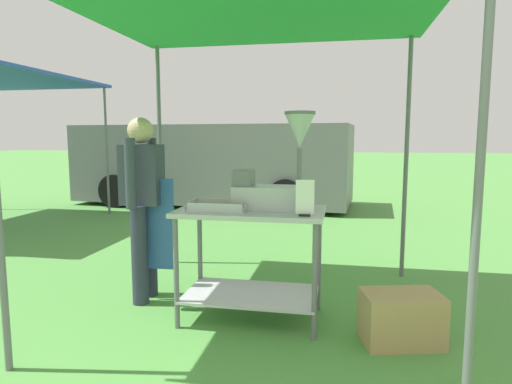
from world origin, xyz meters
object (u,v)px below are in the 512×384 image
donut_tray (218,207)px  donut_fryer (277,176)px  vendor (143,199)px  supply_crate (401,318)px  donut_cart (251,242)px  stall_canopy (253,11)px  van_grey (214,164)px  menu_sign (305,201)px

donut_tray → donut_fryer: 0.51m
vendor → supply_crate: size_ratio=2.69×
donut_cart → donut_tray: size_ratio=2.54×
donut_cart → donut_fryer: (0.20, 0.02, 0.52)m
stall_canopy → van_grey: bearing=109.5°
van_grey → vendor: bearing=-79.8°
donut_fryer → supply_crate: donut_fryer is taller
donut_cart → menu_sign: (0.44, -0.23, 0.37)m
stall_canopy → menu_sign: bearing=-37.3°
stall_canopy → donut_cart: stall_canopy is taller
stall_canopy → donut_cart: size_ratio=2.52×
stall_canopy → donut_cart: (0.00, -0.10, -1.76)m
stall_canopy → supply_crate: bearing=-15.8°
stall_canopy → donut_fryer: (0.20, -0.08, -1.24)m
donut_tray → supply_crate: size_ratio=0.75×
donut_tray → donut_fryer: bearing=16.8°
donut_tray → menu_sign: 0.68m
donut_cart → van_grey: (-2.01, 5.77, 0.25)m
donut_cart → menu_sign: menu_sign is taller
supply_crate → van_grey: size_ratio=0.10×
donut_fryer → supply_crate: 1.35m
stall_canopy → menu_sign: (0.44, -0.33, -1.39)m
donut_cart → supply_crate: bearing=-11.1°
donut_tray → menu_sign: (0.67, -0.12, 0.09)m
donut_tray → donut_fryer: size_ratio=0.60×
donut_cart → donut_tray: (-0.23, -0.11, 0.28)m
donut_fryer → vendor: size_ratio=0.46×
donut_fryer → menu_sign: 0.37m
stall_canopy → donut_tray: bearing=-137.6°
donut_cart → donut_fryer: donut_fryer is taller
donut_tray → vendor: size_ratio=0.28×
menu_sign → supply_crate: bearing=1.3°
donut_cart → vendor: bearing=167.1°
supply_crate → vendor: bearing=168.1°
donut_tray → van_grey: van_grey is taller
van_grey → donut_fryer: bearing=-69.0°
van_grey → menu_sign: bearing=-67.9°
donut_cart → stall_canopy: bearing=90.0°
donut_cart → vendor: size_ratio=0.70×
donut_tray → van_grey: bearing=106.8°
donut_cart → supply_crate: 1.22m
vendor → donut_tray: bearing=-23.8°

